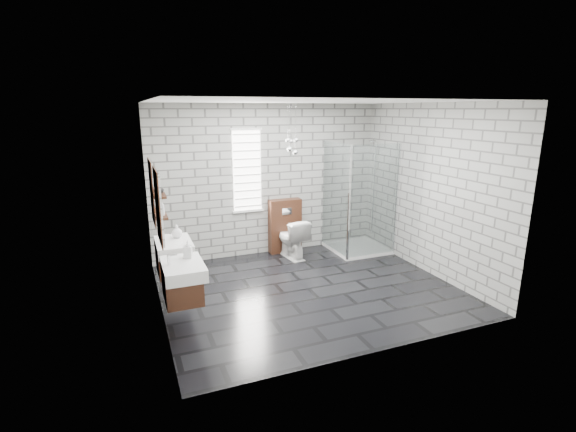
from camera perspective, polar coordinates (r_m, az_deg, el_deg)
floor at (r=6.33m, az=2.84°, el=-9.97°), size 4.20×3.60×0.02m
ceiling at (r=5.76m, az=3.19°, el=15.48°), size 4.20×3.60×0.02m
wall_back at (r=7.55m, az=-2.73°, el=4.87°), size 4.20×0.02×2.70m
wall_front at (r=4.37m, az=12.91°, el=-2.61°), size 4.20×0.02×2.70m
wall_left at (r=5.39m, az=-17.85°, el=0.29°), size 0.02×3.60×2.70m
wall_right at (r=7.03m, az=18.88°, el=3.39°), size 0.02×3.60×2.70m
vanity_left at (r=5.10m, az=-14.62°, el=-7.29°), size 0.47×0.70×1.57m
vanity_right at (r=5.95m, az=-15.75°, el=-4.21°), size 0.47×0.70×1.57m
shelf_lower at (r=5.36m, az=-16.94°, el=-0.06°), size 0.14×0.30×0.03m
shelf_upper at (r=5.30m, az=-17.14°, el=2.66°), size 0.14×0.30×0.03m
window at (r=7.37m, az=-5.63°, el=6.16°), size 0.56×0.05×1.48m
cistern_panel at (r=7.73m, az=-0.43°, el=-1.35°), size 0.60×0.20×1.00m
flush_plate at (r=7.56m, az=-0.15°, el=0.64°), size 0.18×0.01×0.12m
shower_enclosure at (r=7.80m, az=9.36°, el=-1.37°), size 1.00×1.00×2.03m
pendant_cluster at (r=7.16m, az=0.53°, el=9.83°), size 0.24×0.23×0.85m
toilet at (r=7.46m, az=0.53°, el=-3.07°), size 0.48×0.74×0.72m
soap_bottle_a at (r=5.20m, az=-13.56°, el=-4.43°), size 0.12×0.13×0.22m
soap_bottle_b at (r=6.04m, az=-14.94°, el=-2.03°), size 0.19×0.19×0.18m
soap_bottle_c at (r=5.32m, az=-16.91°, el=1.10°), size 0.09×0.09×0.19m
vase at (r=5.36m, az=-17.16°, el=3.53°), size 0.13×0.13×0.11m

